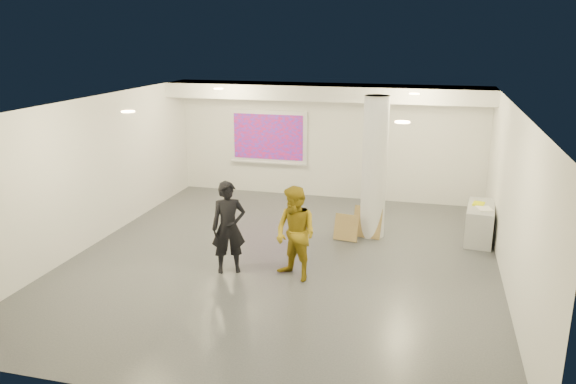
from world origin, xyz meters
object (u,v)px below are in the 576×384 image
(column, at_px, (374,168))
(woman, at_px, (229,227))
(projection_screen, at_px, (268,138))
(man, at_px, (296,234))
(credenza, at_px, (480,223))

(column, bearing_deg, woman, -132.05)
(projection_screen, relative_size, man, 1.25)
(man, bearing_deg, credenza, 70.03)
(man, bearing_deg, column, 96.54)
(projection_screen, relative_size, credenza, 1.64)
(credenza, relative_size, man, 0.76)
(projection_screen, xyz_separation_m, credenza, (5.32, -2.36, -1.15))
(column, bearing_deg, man, -112.58)
(credenza, distance_m, man, 4.37)
(column, distance_m, projection_screen, 4.08)
(column, xyz_separation_m, credenza, (2.22, 0.29, -1.13))
(column, height_order, man, column)
(column, height_order, credenza, column)
(column, bearing_deg, credenza, 7.45)
(projection_screen, bearing_deg, credenza, -23.95)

